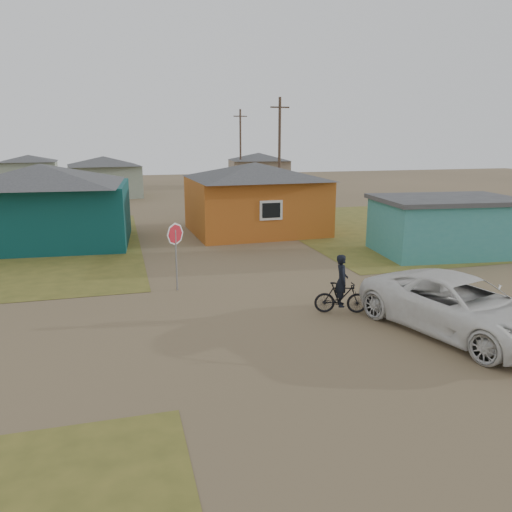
{
  "coord_description": "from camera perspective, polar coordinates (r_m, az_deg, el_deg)",
  "views": [
    {
      "loc": [
        -4.88,
        -12.94,
        5.25
      ],
      "look_at": [
        -0.49,
        3.0,
        1.3
      ],
      "focal_mm": 35.0,
      "sensor_mm": 36.0,
      "label": 1
    }
  ],
  "objects": [
    {
      "name": "grass_ne",
      "position": [
        32.51,
        20.4,
        3.31
      ],
      "size": [
        20.0,
        18.0,
        0.0
      ],
      "primitive_type": "cube",
      "color": "olive",
      "rests_on": "ground"
    },
    {
      "name": "stop_sign",
      "position": [
        17.39,
        -9.19,
        1.73
      ],
      "size": [
        0.76,
        0.27,
        2.4
      ],
      "color": "gray",
      "rests_on": "ground"
    },
    {
      "name": "vehicle",
      "position": [
        14.69,
        22.32,
        -5.31
      ],
      "size": [
        4.07,
        6.15,
        1.57
      ],
      "primitive_type": "imported",
      "rotation": [
        0.0,
        0.0,
        0.28
      ],
      "color": "white",
      "rests_on": "ground"
    },
    {
      "name": "house_pale_north",
      "position": [
        59.74,
        -24.47,
        8.9
      ],
      "size": [
        6.28,
        5.81,
        3.4
      ],
      "color": "gray",
      "rests_on": "ground"
    },
    {
      "name": "utility_pole_far",
      "position": [
        52.43,
        -1.79,
        12.22
      ],
      "size": [
        1.4,
        0.2,
        8.0
      ],
      "color": "#4C392D",
      "rests_on": "ground"
    },
    {
      "name": "house_pale_west",
      "position": [
        47.07,
        -16.93,
        8.74
      ],
      "size": [
        7.04,
        6.15,
        3.6
      ],
      "color": "gray",
      "rests_on": "ground"
    },
    {
      "name": "house_beige_east",
      "position": [
        55.09,
        0.3,
        9.91
      ],
      "size": [
        6.95,
        6.05,
        3.6
      ],
      "color": "gray",
      "rests_on": "ground"
    },
    {
      "name": "utility_pole_near",
      "position": [
        36.76,
        2.69,
        11.69
      ],
      "size": [
        1.4,
        0.2,
        8.0
      ],
      "color": "#4C392D",
      "rests_on": "ground"
    },
    {
      "name": "cyclist",
      "position": [
        15.41,
        9.71,
        -4.07
      ],
      "size": [
        1.68,
        0.92,
        1.83
      ],
      "color": "black",
      "rests_on": "ground"
    },
    {
      "name": "house_teal",
      "position": [
        26.87,
        -23.15,
        5.54
      ],
      "size": [
        8.93,
        7.08,
        4.0
      ],
      "color": "#0A3939",
      "rests_on": "ground"
    },
    {
      "name": "house_yellow",
      "position": [
        28.12,
        -0.09,
        6.81
      ],
      "size": [
        7.72,
        6.76,
        3.9
      ],
      "color": "#B55A1B",
      "rests_on": "ground"
    },
    {
      "name": "shed_turquoise",
      "position": [
        24.5,
        20.84,
        3.31
      ],
      "size": [
        6.71,
        4.93,
        2.6
      ],
      "color": "teal",
      "rests_on": "ground"
    },
    {
      "name": "ground",
      "position": [
        14.79,
        4.95,
        -7.41
      ],
      "size": [
        120.0,
        120.0,
        0.0
      ],
      "primitive_type": "plane",
      "color": "#796346"
    }
  ]
}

